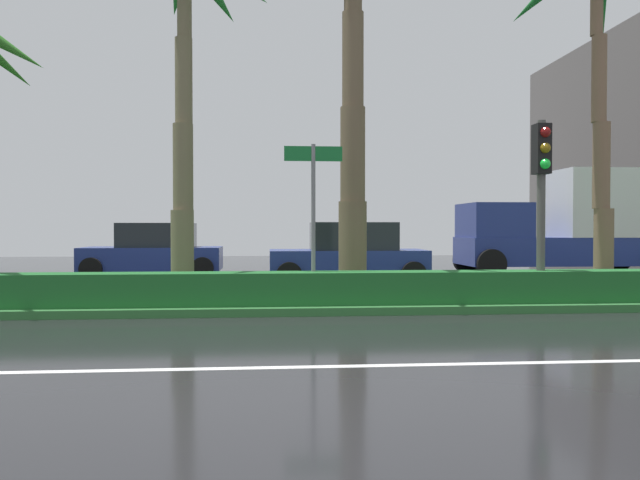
{
  "coord_description": "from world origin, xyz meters",
  "views": [
    {
      "loc": [
        -0.08,
        -5.06,
        1.58
      ],
      "look_at": [
        1.3,
        11.04,
        1.26
      ],
      "focal_mm": 35.36,
      "sensor_mm": 36.0,
      "label": 1
    }
  ],
  "objects_px": {
    "traffic_signal_median_right": "(542,177)",
    "street_name_sign": "(313,201)",
    "car_in_traffic_second": "(154,251)",
    "palm_tree_centre_left": "(183,0)",
    "box_truck_lead": "(561,228)",
    "car_in_traffic_third": "(349,255)"
  },
  "relations": [
    {
      "from": "palm_tree_centre_left",
      "to": "car_in_traffic_third",
      "type": "bearing_deg",
      "value": 44.22
    },
    {
      "from": "street_name_sign",
      "to": "car_in_traffic_third",
      "type": "xyz_separation_m",
      "value": [
        1.41,
        5.44,
        -1.25
      ]
    },
    {
      "from": "street_name_sign",
      "to": "car_in_traffic_third",
      "type": "bearing_deg",
      "value": 75.5
    },
    {
      "from": "palm_tree_centre_left",
      "to": "traffic_signal_median_right",
      "type": "bearing_deg",
      "value": -13.6
    },
    {
      "from": "car_in_traffic_second",
      "to": "palm_tree_centre_left",
      "type": "bearing_deg",
      "value": 104.81
    },
    {
      "from": "traffic_signal_median_right",
      "to": "box_truck_lead",
      "type": "height_order",
      "value": "traffic_signal_median_right"
    },
    {
      "from": "palm_tree_centre_left",
      "to": "traffic_signal_median_right",
      "type": "xyz_separation_m",
      "value": [
        7.0,
        -1.69,
        -3.77
      ]
    },
    {
      "from": "palm_tree_centre_left",
      "to": "car_in_traffic_third",
      "type": "relative_size",
      "value": 1.79
    },
    {
      "from": "palm_tree_centre_left",
      "to": "traffic_signal_median_right",
      "type": "height_order",
      "value": "palm_tree_centre_left"
    },
    {
      "from": "car_in_traffic_third",
      "to": "box_truck_lead",
      "type": "bearing_deg",
      "value": -160.28
    },
    {
      "from": "traffic_signal_median_right",
      "to": "street_name_sign",
      "type": "bearing_deg",
      "value": 177.78
    },
    {
      "from": "palm_tree_centre_left",
      "to": "car_in_traffic_third",
      "type": "height_order",
      "value": "palm_tree_centre_left"
    },
    {
      "from": "traffic_signal_median_right",
      "to": "box_truck_lead",
      "type": "distance_m",
      "value": 9.39
    },
    {
      "from": "palm_tree_centre_left",
      "to": "street_name_sign",
      "type": "height_order",
      "value": "palm_tree_centre_left"
    },
    {
      "from": "traffic_signal_median_right",
      "to": "car_in_traffic_third",
      "type": "height_order",
      "value": "traffic_signal_median_right"
    },
    {
      "from": "palm_tree_centre_left",
      "to": "car_in_traffic_second",
      "type": "relative_size",
      "value": 1.79
    },
    {
      "from": "street_name_sign",
      "to": "car_in_traffic_second",
      "type": "xyz_separation_m",
      "value": [
        -4.43,
        8.38,
        -1.25
      ]
    },
    {
      "from": "palm_tree_centre_left",
      "to": "car_in_traffic_second",
      "type": "xyz_separation_m",
      "value": [
        -1.81,
        6.86,
        -5.49
      ]
    },
    {
      "from": "traffic_signal_median_right",
      "to": "car_in_traffic_third",
      "type": "relative_size",
      "value": 0.81
    },
    {
      "from": "traffic_signal_median_right",
      "to": "car_in_traffic_second",
      "type": "xyz_separation_m",
      "value": [
        -8.81,
        8.55,
        -1.73
      ]
    },
    {
      "from": "car_in_traffic_second",
      "to": "box_truck_lead",
      "type": "height_order",
      "value": "box_truck_lead"
    },
    {
      "from": "car_in_traffic_third",
      "to": "palm_tree_centre_left",
      "type": "bearing_deg",
      "value": 44.22
    }
  ]
}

